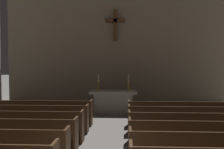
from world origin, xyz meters
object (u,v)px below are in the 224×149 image
at_px(pew_left_row_7, 39,112).
at_px(pew_right_row_4, 208,138).
at_px(candlestick_left, 98,85).
at_px(pew_right_row_6, 189,120).
at_px(pew_right_row_7, 183,114).
at_px(altar, 113,101).
at_px(pew_right_row_5, 198,128).
at_px(pew_left_row_4, 1,135).
at_px(pew_left_row_5, 17,125).
at_px(pew_left_row_6, 29,118).
at_px(candlestick_right, 128,86).

relative_size(pew_left_row_7, pew_right_row_4, 1.00).
bearing_deg(candlestick_left, pew_right_row_6, -47.81).
distance_m(pew_right_row_6, pew_right_row_7, 1.05).
bearing_deg(candlestick_left, altar, 0.00).
distance_m(pew_right_row_4, altar, 6.42).
xyz_separation_m(pew_right_row_7, altar, (-2.68, 2.68, 0.06)).
xyz_separation_m(pew_left_row_7, candlestick_left, (1.98, 2.68, 0.78)).
distance_m(pew_right_row_5, pew_right_row_7, 2.10).
relative_size(pew_left_row_4, pew_left_row_5, 1.00).
bearing_deg(pew_right_row_6, altar, 125.71).
bearing_deg(pew_left_row_7, altar, 44.96).
relative_size(pew_right_row_4, altar, 1.83).
xyz_separation_m(pew_left_row_6, pew_right_row_7, (5.36, 1.05, 0.00)).
distance_m(pew_left_row_6, pew_right_row_6, 5.36).
bearing_deg(pew_left_row_5, pew_right_row_7, 21.42).
bearing_deg(candlestick_right, pew_left_row_6, -132.19).
height_order(pew_right_row_4, candlestick_left, candlestick_left).
height_order(pew_left_row_7, pew_right_row_5, same).
bearing_deg(pew_right_row_6, pew_left_row_5, -168.90).
bearing_deg(pew_right_row_5, pew_left_row_5, 180.00).
xyz_separation_m(pew_right_row_4, candlestick_right, (-1.98, 5.84, 0.78)).
bearing_deg(pew_left_row_6, pew_right_row_6, 0.00).
bearing_deg(candlestick_left, pew_right_row_7, -38.38).
xyz_separation_m(pew_left_row_6, pew_right_row_5, (5.36, -1.05, 0.00)).
relative_size(pew_left_row_4, pew_right_row_7, 1.00).
relative_size(pew_left_row_6, pew_right_row_5, 1.00).
relative_size(pew_right_row_6, altar, 1.83).
bearing_deg(pew_left_row_5, altar, 60.72).
distance_m(pew_left_row_5, pew_left_row_6, 1.05).
xyz_separation_m(pew_left_row_5, pew_right_row_4, (5.36, -1.05, 0.00)).
distance_m(pew_left_row_5, altar, 5.48).
bearing_deg(pew_left_row_7, pew_left_row_4, -90.00).
bearing_deg(pew_right_row_5, pew_right_row_4, -90.00).
bearing_deg(altar, pew_left_row_5, -119.28).
bearing_deg(pew_left_row_4, pew_right_row_7, 30.48).
bearing_deg(pew_right_row_5, altar, 119.28).
xyz_separation_m(pew_left_row_7, candlestick_right, (3.38, 2.68, 0.78)).
bearing_deg(pew_left_row_6, pew_right_row_5, -11.10).
height_order(pew_left_row_7, pew_right_row_4, same).
xyz_separation_m(pew_right_row_5, altar, (-2.68, 4.78, 0.06)).
distance_m(pew_right_row_6, candlestick_right, 4.30).
bearing_deg(pew_right_row_4, candlestick_left, 120.09).
height_order(pew_left_row_5, pew_right_row_5, same).
distance_m(pew_left_row_5, pew_left_row_7, 2.10).
relative_size(pew_left_row_5, pew_left_row_7, 1.00).
xyz_separation_m(pew_left_row_4, pew_right_row_6, (5.36, 2.10, 0.00)).
height_order(pew_left_row_5, pew_right_row_4, same).
relative_size(pew_left_row_7, pew_right_row_5, 1.00).
xyz_separation_m(pew_left_row_4, pew_left_row_6, (0.00, 2.10, 0.00)).
distance_m(pew_left_row_6, pew_right_row_4, 5.76).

